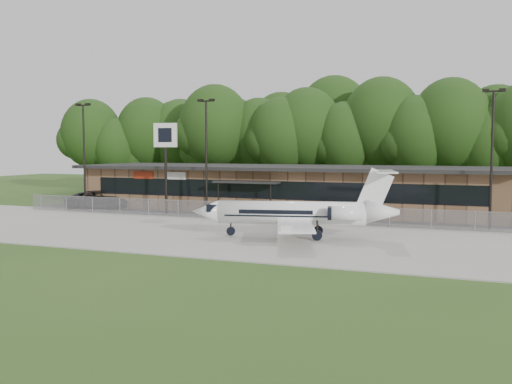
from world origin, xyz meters
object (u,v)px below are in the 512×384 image
at_px(suv, 99,200).
at_px(business_jet, 299,214).
at_px(pole_sign, 166,145).
at_px(terminal, 288,188).

bearing_deg(suv, business_jet, -130.96).
height_order(business_jet, pole_sign, pole_sign).
xyz_separation_m(terminal, pole_sign, (-9.24, -7.14, 4.13)).
relative_size(terminal, suv, 6.40).
bearing_deg(pole_sign, terminal, 26.93).
relative_size(business_jet, suv, 2.14).
bearing_deg(terminal, suv, -163.43).
distance_m(terminal, business_jet, 17.50).
bearing_deg(terminal, business_jet, -69.21).
height_order(terminal, suv, terminal).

